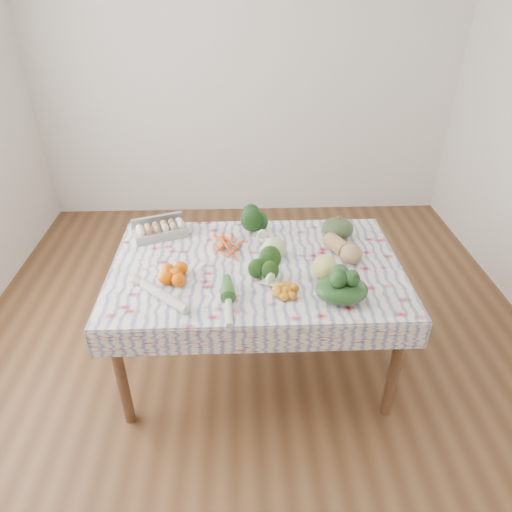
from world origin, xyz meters
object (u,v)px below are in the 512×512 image
at_px(cabbage, 274,248).
at_px(grapefruit, 325,267).
at_px(butternut_squash, 344,247).
at_px(egg_carton, 161,231).
at_px(dining_table, 256,276).
at_px(kabocha_squash, 338,228).

xyz_separation_m(cabbage, grapefruit, (0.26, -0.20, -0.00)).
height_order(cabbage, butternut_squash, cabbage).
bearing_deg(butternut_squash, cabbage, 156.32).
bearing_deg(cabbage, grapefruit, -36.88).
height_order(egg_carton, butternut_squash, butternut_squash).
bearing_deg(cabbage, dining_table, -150.58).
bearing_deg(butternut_squash, grapefruit, -149.92).
height_order(egg_carton, grapefruit, grapefruit).
bearing_deg(butternut_squash, kabocha_squash, 62.24).
relative_size(cabbage, butternut_squash, 0.51).
relative_size(dining_table, cabbage, 11.56).
bearing_deg(dining_table, cabbage, 29.42).
height_order(dining_table, egg_carton, egg_carton).
xyz_separation_m(dining_table, egg_carton, (-0.58, 0.33, 0.13)).
distance_m(cabbage, butternut_squash, 0.41).
xyz_separation_m(egg_carton, cabbage, (0.69, -0.27, 0.03)).
height_order(egg_carton, cabbage, cabbage).
distance_m(kabocha_squash, grapefruit, 0.46).
bearing_deg(grapefruit, kabocha_squash, 70.46).
height_order(cabbage, grapefruit, cabbage).
bearing_deg(cabbage, butternut_squash, 1.50).
relative_size(dining_table, kabocha_squash, 8.24).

